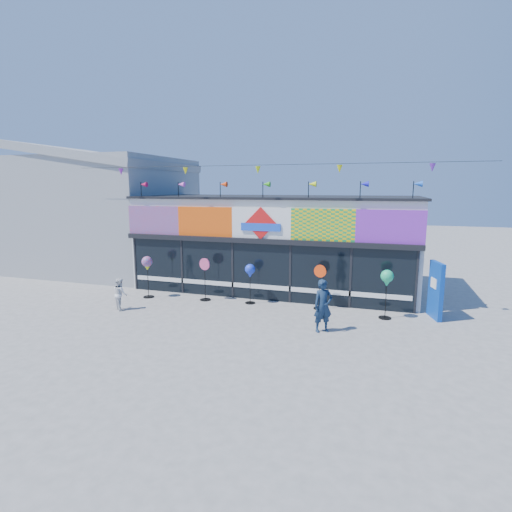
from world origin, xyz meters
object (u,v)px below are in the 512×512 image
at_px(blue_sign, 436,290).
at_px(spinner_0, 147,265).
at_px(adult_man, 323,306).
at_px(spinner_4, 387,280).
at_px(spinner_2, 250,272).
at_px(spinner_1, 205,278).
at_px(spinner_3, 320,286).
at_px(child, 120,294).

bearing_deg(blue_sign, spinner_0, 168.31).
bearing_deg(spinner_0, adult_man, -13.72).
bearing_deg(spinner_4, spinner_2, 176.42).
height_order(spinner_0, spinner_4, same).
xyz_separation_m(spinner_1, spinner_2, (1.86, 0.13, 0.34)).
bearing_deg(spinner_2, blue_sign, 2.13).
xyz_separation_m(blue_sign, spinner_1, (-8.52, -0.37, -0.09)).
bearing_deg(spinner_3, blue_sign, 2.32).
height_order(blue_sign, spinner_4, blue_sign).
distance_m(spinner_1, spinner_4, 6.91).
height_order(spinner_0, spinner_2, spinner_0).
bearing_deg(spinner_3, spinner_4, -9.73).
bearing_deg(spinner_2, spinner_1, -176.14).
height_order(spinner_0, spinner_3, spinner_0).
height_order(spinner_1, spinner_2, spinner_1).
bearing_deg(blue_sign, spinner_4, -176.21).
xyz_separation_m(spinner_1, adult_man, (5.02, -2.14, -0.07)).
bearing_deg(blue_sign, spinner_2, 166.80).
bearing_deg(spinner_2, spinner_4, -3.58).
relative_size(adult_man, child, 1.42).
relative_size(blue_sign, spinner_1, 1.15).
distance_m(spinner_1, child, 3.25).
relative_size(spinner_4, child, 1.45).
distance_m(adult_man, child, 7.50).
distance_m(blue_sign, spinner_2, 6.66).
xyz_separation_m(spinner_4, child, (-9.38, -1.88, -0.78)).
relative_size(blue_sign, spinner_4, 1.15).
distance_m(spinner_2, spinner_3, 2.72).
xyz_separation_m(spinner_0, spinner_3, (6.97, 0.53, -0.49)).
height_order(blue_sign, spinner_1, blue_sign).
relative_size(spinner_2, child, 1.32).
height_order(adult_man, child, adult_man).
height_order(spinner_1, spinner_3, spinner_1).
distance_m(spinner_3, spinner_4, 2.42).
relative_size(spinner_3, spinner_4, 0.98).
bearing_deg(spinner_1, spinner_0, -172.43).
bearing_deg(spinner_4, spinner_1, 178.43).
height_order(spinner_1, adult_man, spinner_1).
height_order(spinner_1, spinner_4, spinner_4).
distance_m(blue_sign, child, 11.27).
bearing_deg(spinner_4, child, -168.65).
bearing_deg(blue_sign, adult_man, -159.71).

